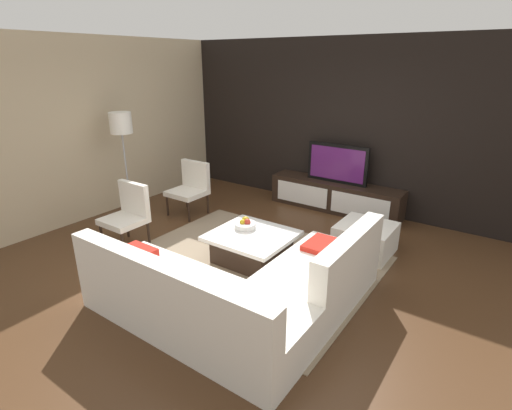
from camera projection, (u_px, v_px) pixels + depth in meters
The scene contains 13 objects.
ground_plane at pixel (254, 266), 4.92m from camera, with size 14.00×14.00×0.00m, color #4C301C.
feature_wall_back at pixel (347, 126), 6.51m from camera, with size 6.40×0.12×2.80m, color black.
side_wall_left at pixel (99, 128), 6.31m from camera, with size 0.12×5.20×2.80m, color #C6B28E.
area_rug at pixel (247, 263), 4.98m from camera, with size 3.04×2.50×0.01m, color gray.
media_console at pixel (335, 196), 6.68m from camera, with size 2.27×0.47×0.50m.
television at pixel (337, 164), 6.48m from camera, with size 1.05×0.06×0.64m.
sectional_couch at pixel (242, 292), 3.86m from camera, with size 2.36×2.27×0.83m.
coffee_table at pixel (252, 247), 4.98m from camera, with size 0.99×0.92×0.38m.
accent_chair_near at pixel (128, 211), 5.36m from camera, with size 0.54×0.51×0.87m.
floor_lamp at pixel (121, 129), 5.98m from camera, with size 0.33×0.33×1.70m.
ottoman at pixel (365, 239), 5.20m from camera, with size 0.70×0.70×0.40m, color white.
fruit_bowl at pixel (245, 224), 5.08m from camera, with size 0.28×0.28×0.14m.
accent_chair_far at pixel (191, 185), 6.48m from camera, with size 0.57×0.53×0.87m.
Camera 1 is at (2.52, -3.54, 2.44)m, focal length 27.44 mm.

